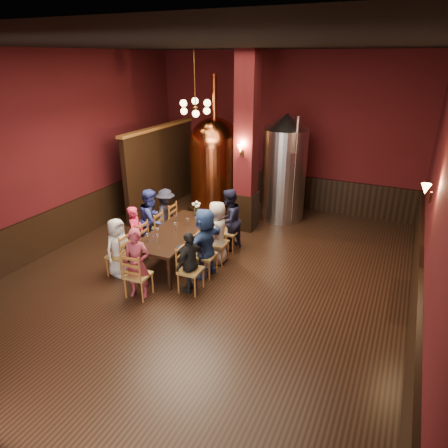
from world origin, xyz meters
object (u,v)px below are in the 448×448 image
at_px(steel_vessel, 284,168).
at_px(person_0, 118,247).
at_px(person_1, 136,234).
at_px(dining_table, 177,233).
at_px(person_2, 152,220).
at_px(rose_vase, 196,206).
at_px(copper_kettle, 215,164).

bearing_deg(steel_vessel, person_0, -114.86).
relative_size(person_1, steel_vessel, 0.45).
xyz_separation_m(dining_table, steel_vessel, (1.33, 3.57, 0.78)).
distance_m(dining_table, person_2, 0.91).
height_order(person_0, rose_vase, person_0).
bearing_deg(person_2, dining_table, -124.85).
bearing_deg(person_2, person_1, 166.37).
height_order(copper_kettle, steel_vessel, copper_kettle).
distance_m(person_1, steel_vessel, 4.57).
relative_size(person_1, rose_vase, 3.63).
bearing_deg(rose_vase, copper_kettle, 105.47).
bearing_deg(copper_kettle, rose_vase, -74.53).
bearing_deg(person_1, copper_kettle, -15.38).
bearing_deg(copper_kettle, person_0, -91.36).
bearing_deg(dining_table, copper_kettle, 99.08).
distance_m(person_1, person_2, 0.67).
relative_size(person_0, person_2, 0.84).
height_order(person_0, steel_vessel, steel_vessel).
distance_m(person_2, copper_kettle, 3.13).
xyz_separation_m(dining_table, copper_kettle, (-0.70, 3.34, 0.73)).
bearing_deg(person_2, steel_vessel, -50.16).
bearing_deg(person_1, steel_vessel, -42.09).
relative_size(person_1, copper_kettle, 0.34).
distance_m(person_0, steel_vessel, 5.15).
bearing_deg(copper_kettle, person_2, -93.14).
bearing_deg(person_0, person_1, 10.67).
relative_size(person_1, person_2, 0.87).
distance_m(person_0, person_2, 1.34).
height_order(person_2, rose_vase, person_2).
relative_size(copper_kettle, rose_vase, 10.82).
bearing_deg(rose_vase, person_1, -119.81).
xyz_separation_m(copper_kettle, steel_vessel, (2.03, 0.23, 0.05)).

